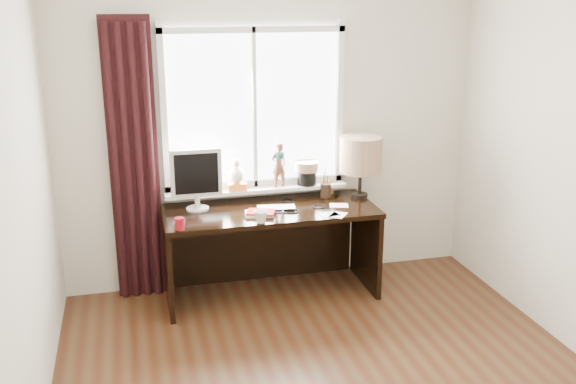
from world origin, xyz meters
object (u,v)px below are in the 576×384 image
object	(u,v)px
red_cup	(180,224)
table_lamp	(361,155)
desk	(268,233)
monitor	(196,176)
laptop	(276,208)
mug	(261,216)

from	to	relation	value
red_cup	table_lamp	xyz separation A→B (m)	(1.54, 0.42, 0.32)
red_cup	desk	distance (m)	0.89
desk	table_lamp	distance (m)	1.00
red_cup	monitor	distance (m)	0.52
desk	monitor	xyz separation A→B (m)	(-0.56, 0.03, 0.52)
laptop	red_cup	size ratio (longest dim) A/B	3.34
table_lamp	mug	bearing A→B (deg)	-155.97
red_cup	monitor	xyz separation A→B (m)	(0.18, 0.43, 0.23)
mug	red_cup	distance (m)	0.60
mug	monitor	size ratio (longest dim) A/B	0.20
mug	desk	size ratio (longest dim) A/B	0.06
laptop	monitor	world-z (taller)	monitor
red_cup	desk	world-z (taller)	red_cup
laptop	table_lamp	size ratio (longest dim) A/B	0.58
red_cup	monitor	world-z (taller)	monitor
laptop	monitor	size ratio (longest dim) A/B	0.62
red_cup	table_lamp	world-z (taller)	table_lamp
mug	table_lamp	world-z (taller)	table_lamp
red_cup	table_lamp	size ratio (longest dim) A/B	0.17
desk	monitor	size ratio (longest dim) A/B	3.47
monitor	table_lamp	world-z (taller)	table_lamp
laptop	table_lamp	bearing A→B (deg)	19.35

